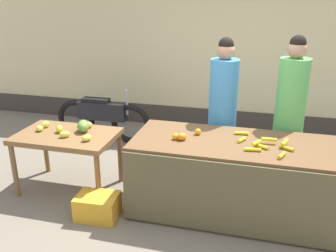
% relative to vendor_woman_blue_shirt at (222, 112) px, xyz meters
% --- Properties ---
extents(ground_plane, '(24.00, 24.00, 0.00)m').
position_rel_vendor_woman_blue_shirt_xyz_m(ground_plane, '(-0.19, -0.70, -0.91)').
color(ground_plane, '#756B5B').
extents(market_wall_back, '(9.16, 0.23, 2.81)m').
position_rel_vendor_woman_blue_shirt_xyz_m(market_wall_back, '(-0.19, 1.94, 0.46)').
color(market_wall_back, beige).
rests_on(market_wall_back, ground).
extents(fruit_stall_counter, '(2.21, 0.93, 0.82)m').
position_rel_vendor_woman_blue_shirt_xyz_m(fruit_stall_counter, '(0.25, -0.71, -0.50)').
color(fruit_stall_counter, brown).
rests_on(fruit_stall_counter, ground).
extents(side_table_wooden, '(1.16, 0.74, 0.72)m').
position_rel_vendor_woman_blue_shirt_xyz_m(side_table_wooden, '(-1.74, -0.70, -0.28)').
color(side_table_wooden, brown).
rests_on(side_table_wooden, ground).
extents(banana_bunch_pile, '(0.60, 0.58, 0.07)m').
position_rel_vendor_woman_blue_shirt_xyz_m(banana_bunch_pile, '(0.51, -0.75, -0.06)').
color(banana_bunch_pile, gold).
rests_on(banana_bunch_pile, fruit_stall_counter).
extents(orange_pile, '(0.27, 0.28, 0.08)m').
position_rel_vendor_woman_blue_shirt_xyz_m(orange_pile, '(-0.31, -0.76, -0.05)').
color(orange_pile, orange).
rests_on(orange_pile, fruit_stall_counter).
extents(mango_papaya_pile, '(0.80, 0.51, 0.14)m').
position_rel_vendor_woman_blue_shirt_xyz_m(mango_papaya_pile, '(-1.66, -0.62, -0.14)').
color(mango_papaya_pile, '#DBD94C').
rests_on(mango_papaya_pile, side_table_wooden).
extents(vendor_woman_blue_shirt, '(0.34, 0.34, 1.80)m').
position_rel_vendor_woman_blue_shirt_xyz_m(vendor_woman_blue_shirt, '(0.00, 0.00, 0.00)').
color(vendor_woman_blue_shirt, '#33333D').
rests_on(vendor_woman_blue_shirt, ground).
extents(vendor_woman_green_shirt, '(0.34, 0.34, 1.85)m').
position_rel_vendor_woman_blue_shirt_xyz_m(vendor_woman_green_shirt, '(0.77, -0.02, 0.03)').
color(vendor_woman_green_shirt, '#33333D').
rests_on(vendor_woman_green_shirt, ground).
extents(parked_motorcycle, '(1.60, 0.18, 0.88)m').
position_rel_vendor_woman_blue_shirt_xyz_m(parked_motorcycle, '(-2.00, 0.84, -0.51)').
color(parked_motorcycle, black).
rests_on(parked_motorcycle, ground).
extents(produce_crate, '(0.46, 0.35, 0.26)m').
position_rel_vendor_woman_blue_shirt_xyz_m(produce_crate, '(-1.15, -1.19, -0.78)').
color(produce_crate, gold).
rests_on(produce_crate, ground).
extents(produce_sack, '(0.47, 0.46, 0.44)m').
position_rel_vendor_woman_blue_shirt_xyz_m(produce_sack, '(-0.91, -0.07, -0.69)').
color(produce_sack, tan).
rests_on(produce_sack, ground).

